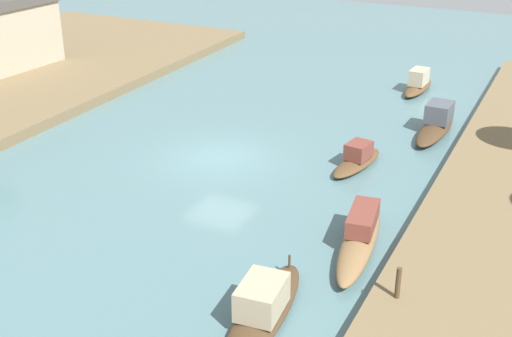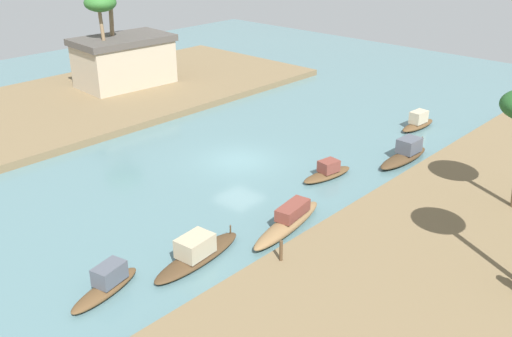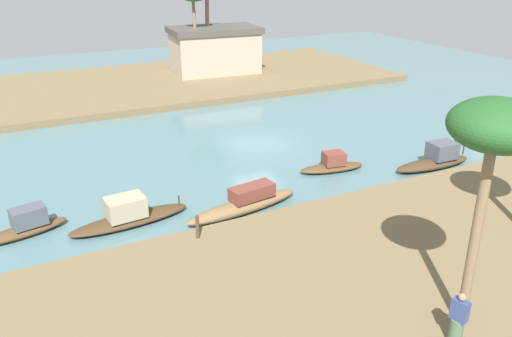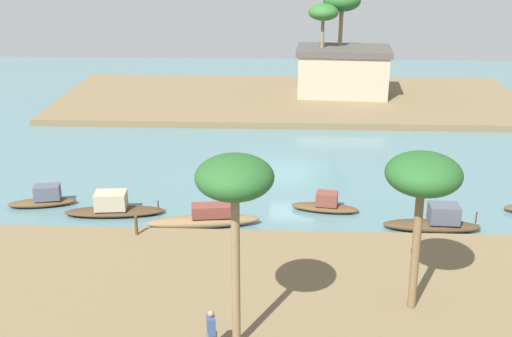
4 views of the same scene
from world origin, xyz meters
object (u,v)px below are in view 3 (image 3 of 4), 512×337
Objects in this scene: sampan_with_red_awning at (245,203)px; mooring_post at (197,227)px; sampan_foreground at (436,159)px; sampan_open_hull at (25,226)px; sampan_near_left_bank at (332,165)px; riverside_building at (215,50)px; palm_tree_left_near at (496,132)px; person_on_near_bank at (458,322)px; sampan_with_tall_canopy at (480,132)px; sampan_midstream at (128,215)px.

sampan_with_red_awning is 6.05× the size of mooring_post.
sampan_open_hull is at bearing 176.28° from sampan_foreground.
riverside_building is at bearing 92.37° from sampan_near_left_bank.
palm_tree_left_near is 0.82× the size of riverside_building.
mooring_post is at bearing -47.21° from sampan_open_hull.
sampan_near_left_bank is 12.83m from person_on_near_bank.
palm_tree_left_near is (0.75, 0.53, 4.97)m from person_on_near_bank.
sampan_midstream is at bearing -173.08° from sampan_with_tall_canopy.
sampan_with_tall_canopy is at bearing 39.75° from palm_tree_left_near.
person_on_near_bank is (9.89, -12.03, 0.77)m from sampan_open_hull.
riverside_building is at bearing 62.16° from sampan_with_red_awning.
riverside_building is at bearing 113.46° from sampan_with_tall_canopy.
sampan_foreground is 5.04× the size of mooring_post.
person_on_near_bank is (1.44, -10.05, 0.77)m from sampan_with_red_awning.
sampan_near_left_bank is (5.76, 2.01, -0.07)m from sampan_with_red_awning.
palm_tree_left_near is at bearing -98.01° from sampan_near_left_bank.
palm_tree_left_near reaches higher than sampan_midstream.
mooring_post is 0.11× the size of riverside_building.
sampan_near_left_bank is 2.22× the size of person_on_near_bank.
person_on_near_bank is 35.03m from riverside_building.
sampan_midstream reaches higher than sampan_with_red_awning.
sampan_with_tall_canopy reaches higher than sampan_open_hull.
sampan_midstream is 26.70m from riverside_building.
sampan_foreground reaches higher than sampan_open_hull.
sampan_open_hull is 0.44× the size of riverside_building.
sampan_foreground is at bearing 123.52° from person_on_near_bank.
mooring_post is at bearing -154.28° from sampan_with_red_awning.
sampan_midstream is at bearing -165.11° from person_on_near_bank.
sampan_foreground reaches higher than sampan_with_tall_canopy.
sampan_open_hull reaches higher than sampan_with_red_awning.
palm_tree_left_near is 34.54m from riverside_building.
sampan_midstream is at bearing 178.23° from sampan_foreground.
palm_tree_left_near is at bearing -96.36° from riverside_building.
sampan_open_hull is 6.88m from mooring_post.
sampan_with_tall_canopy is 0.53× the size of palm_tree_left_near.
sampan_near_left_bank is (-10.55, -0.22, -0.09)m from sampan_with_tall_canopy.
sampan_foreground is 0.57× the size of riverside_building.
sampan_with_red_awning is 0.84× the size of palm_tree_left_near.
riverside_building is (2.67, 22.24, 2.12)m from sampan_near_left_bank.
palm_tree_left_near is at bearing -56.65° from mooring_post.
sampan_foreground reaches higher than sampan_with_red_awning.
sampan_open_hull is at bearing -170.70° from sampan_near_left_bank.
person_on_near_bank reaches higher than sampan_with_red_awning.
sampan_with_red_awning is at bearing 102.94° from palm_tree_left_near.
sampan_open_hull is 0.54× the size of palm_tree_left_near.
palm_tree_left_near is at bearing -85.72° from sampan_with_red_awning.
person_on_near_bank is at bearing -100.51° from sampan_near_left_bank.
palm_tree_left_near is (-3.57, -11.52, 5.80)m from sampan_near_left_bank.
sampan_with_tall_canopy is 0.76× the size of sampan_foreground.
sampan_midstream is 3.16× the size of person_on_near_bank.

